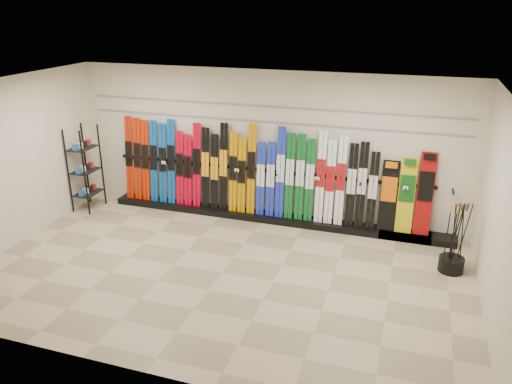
% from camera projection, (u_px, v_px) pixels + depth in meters
% --- Properties ---
extents(floor, '(8.00, 8.00, 0.00)m').
position_uv_depth(floor, '(222.00, 273.00, 8.25)').
color(floor, gray).
rests_on(floor, ground).
extents(back_wall, '(8.00, 0.00, 8.00)m').
position_uv_depth(back_wall, '(266.00, 146.00, 9.94)').
color(back_wall, beige).
rests_on(back_wall, floor).
extents(left_wall, '(0.00, 5.00, 5.00)m').
position_uv_depth(left_wall, '(11.00, 164.00, 8.87)').
color(left_wall, beige).
rests_on(left_wall, floor).
extents(right_wall, '(0.00, 5.00, 5.00)m').
position_uv_depth(right_wall, '(502.00, 221.00, 6.56)').
color(right_wall, beige).
rests_on(right_wall, floor).
extents(ceiling, '(8.00, 8.00, 0.00)m').
position_uv_depth(ceiling, '(217.00, 91.00, 7.18)').
color(ceiling, silver).
rests_on(ceiling, back_wall).
extents(ski_rack_base, '(8.00, 0.40, 0.12)m').
position_uv_depth(ski_rack_base, '(273.00, 218.00, 10.19)').
color(ski_rack_base, black).
rests_on(ski_rack_base, floor).
extents(skis, '(5.38, 0.20, 1.84)m').
position_uv_depth(skis, '(241.00, 172.00, 10.10)').
color(skis, '#C21E01').
rests_on(skis, ski_rack_base).
extents(snowboards, '(0.94, 0.24, 1.55)m').
position_uv_depth(snowboards, '(407.00, 195.00, 9.24)').
color(snowboards, black).
rests_on(snowboards, ski_rack_base).
extents(accessory_rack, '(0.40, 0.60, 1.80)m').
position_uv_depth(accessory_rack, '(85.00, 169.00, 10.52)').
color(accessory_rack, black).
rests_on(accessory_rack, floor).
extents(pole_bin, '(0.41, 0.41, 0.25)m').
position_uv_depth(pole_bin, '(451.00, 264.00, 8.26)').
color(pole_bin, black).
rests_on(pole_bin, floor).
extents(ski_poles, '(0.35, 0.23, 1.18)m').
position_uv_depth(ski_poles, '(455.00, 238.00, 8.10)').
color(ski_poles, black).
rests_on(ski_poles, pole_bin).
extents(slatwall_rail_0, '(7.60, 0.02, 0.03)m').
position_uv_depth(slatwall_rail_0, '(266.00, 122.00, 9.74)').
color(slatwall_rail_0, gray).
rests_on(slatwall_rail_0, back_wall).
extents(slatwall_rail_1, '(7.60, 0.02, 0.03)m').
position_uv_depth(slatwall_rail_1, '(266.00, 106.00, 9.63)').
color(slatwall_rail_1, gray).
rests_on(slatwall_rail_1, back_wall).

